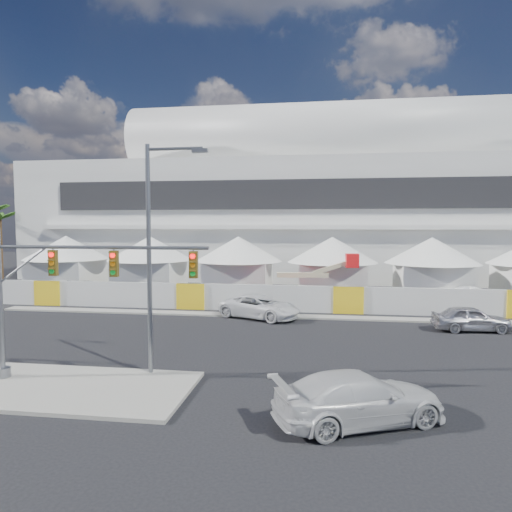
# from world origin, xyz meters

# --- Properties ---
(ground) EXTENTS (160.00, 160.00, 0.00)m
(ground) POSITION_xyz_m (0.00, 0.00, 0.00)
(ground) COLOR black
(ground) RESTS_ON ground
(median_island) EXTENTS (10.00, 5.00, 0.15)m
(median_island) POSITION_xyz_m (-6.00, -3.00, 0.07)
(median_island) COLOR gray
(median_island) RESTS_ON ground
(stadium) EXTENTS (80.00, 24.80, 21.98)m
(stadium) POSITION_xyz_m (8.71, 41.50, 9.45)
(stadium) COLOR silver
(stadium) RESTS_ON ground
(tent_row) EXTENTS (53.40, 8.40, 5.40)m
(tent_row) POSITION_xyz_m (0.50, 24.00, 3.15)
(tent_row) COLOR white
(tent_row) RESTS_ON ground
(hoarding_fence) EXTENTS (70.00, 0.25, 2.00)m
(hoarding_fence) POSITION_xyz_m (6.00, 14.50, 1.00)
(hoarding_fence) COLOR silver
(hoarding_fence) RESTS_ON ground
(palm_cluster) EXTENTS (10.60, 10.60, 8.55)m
(palm_cluster) POSITION_xyz_m (-33.46, 29.50, 6.88)
(palm_cluster) COLOR #47331E
(palm_cluster) RESTS_ON ground
(sedan_silver) EXTENTS (2.19, 4.70, 1.56)m
(sedan_silver) POSITION_xyz_m (13.19, 9.95, 0.78)
(sedan_silver) COLOR #ADADB1
(sedan_silver) RESTS_ON ground
(pickup_curb) EXTENTS (4.79, 6.38, 1.61)m
(pickup_curb) POSITION_xyz_m (-0.26, 11.92, 0.81)
(pickup_curb) COLOR white
(pickup_curb) RESTS_ON ground
(pickup_near) EXTENTS (4.51, 6.25, 1.68)m
(pickup_near) POSITION_xyz_m (5.32, -4.40, 0.84)
(pickup_near) COLOR silver
(pickup_near) RESTS_ON ground
(lot_car_a) EXTENTS (3.76, 4.62, 1.48)m
(lot_car_a) POSITION_xyz_m (16.19, 19.27, 0.74)
(lot_car_a) COLOR silver
(lot_car_a) RESTS_ON ground
(lot_car_c) EXTENTS (2.26, 4.97, 1.41)m
(lot_car_c) POSITION_xyz_m (-16.94, 19.09, 0.70)
(lot_car_c) COLOR #B8B8BD
(lot_car_c) RESTS_ON ground
(traffic_mast) EXTENTS (9.29, 0.61, 6.30)m
(traffic_mast) POSITION_xyz_m (-7.07, -2.37, 3.74)
(traffic_mast) COLOR slate
(traffic_mast) RESTS_ON median_island
(streetlight_median) EXTENTS (2.71, 0.27, 9.81)m
(streetlight_median) POSITION_xyz_m (-3.04, -0.85, 5.78)
(streetlight_median) COLOR gray
(streetlight_median) RESTS_ON median_island
(boom_lift) EXTENTS (8.16, 2.11, 4.12)m
(boom_lift) POSITION_xyz_m (1.84, 18.92, 1.11)
(boom_lift) COLOR red
(boom_lift) RESTS_ON ground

